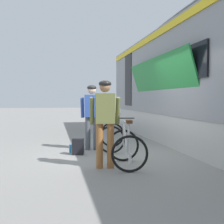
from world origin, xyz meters
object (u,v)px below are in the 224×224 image
object	(u,v)px
cyclist_far_in_olive	(105,116)
backpack_on_platform	(78,147)
water_bottle_near_the_bikes	(130,158)
cyclist_near_in_blue	(92,111)
bicycle_near_black	(112,135)
water_bottle_by_the_backpack	(70,149)
bicycle_far_silver	(126,147)

from	to	relation	value
cyclist_far_in_olive	backpack_on_platform	world-z (taller)	cyclist_far_in_olive
water_bottle_near_the_bikes	backpack_on_platform	bearing A→B (deg)	129.86
cyclist_near_in_blue	bicycle_near_black	size ratio (longest dim) A/B	1.48
cyclist_near_in_blue	water_bottle_by_the_backpack	xyz separation A→B (m)	(-0.60, -0.41, -0.94)
cyclist_near_in_blue	cyclist_far_in_olive	distance (m)	2.18
bicycle_near_black	backpack_on_platform	size ratio (longest dim) A/B	2.99
water_bottle_by_the_backpack	cyclist_far_in_olive	bearing A→B (deg)	-71.25
backpack_on_platform	water_bottle_near_the_bikes	size ratio (longest dim) A/B	1.83
cyclist_far_in_olive	water_bottle_near_the_bikes	size ratio (longest dim) A/B	8.08
cyclist_near_in_blue	cyclist_far_in_olive	xyz separation A→B (m)	(-0.00, -2.18, 0.00)
backpack_on_platform	water_bottle_by_the_backpack	world-z (taller)	backpack_on_platform
cyclist_near_in_blue	cyclist_far_in_olive	bearing A→B (deg)	-90.09
bicycle_far_silver	bicycle_near_black	bearing A→B (deg)	87.88
backpack_on_platform	cyclist_near_in_blue	bearing A→B (deg)	69.48
cyclist_far_in_olive	bicycle_far_silver	size ratio (longest dim) A/B	1.55
bicycle_near_black	bicycle_far_silver	distance (m)	2.00
cyclist_near_in_blue	bicycle_near_black	xyz separation A→B (m)	(0.52, -0.15, -0.65)
bicycle_far_silver	cyclist_near_in_blue	bearing A→B (deg)	101.69
cyclist_near_in_blue	water_bottle_by_the_backpack	bearing A→B (deg)	-145.88
cyclist_far_in_olive	water_bottle_near_the_bikes	bearing A→B (deg)	27.27
water_bottle_near_the_bikes	water_bottle_by_the_backpack	distance (m)	1.89
water_bottle_near_the_bikes	water_bottle_by_the_backpack	world-z (taller)	water_bottle_by_the_backpack
cyclist_near_in_blue	water_bottle_near_the_bikes	bearing A→B (deg)	-72.51
cyclist_near_in_blue	backpack_on_platform	size ratio (longest dim) A/B	4.40
cyclist_near_in_blue	backpack_on_platform	xyz separation A→B (m)	(-0.43, -0.66, -0.85)
water_bottle_by_the_backpack	bicycle_far_silver	bearing A→B (deg)	-58.84
bicycle_far_silver	water_bottle_by_the_backpack	size ratio (longest dim) A/B	5.09
bicycle_near_black	water_bottle_near_the_bikes	size ratio (longest dim) A/B	5.47
bicycle_far_silver	water_bottle_near_the_bikes	xyz separation A→B (m)	(0.15, 0.27, -0.29)
bicycle_near_black	water_bottle_by_the_backpack	xyz separation A→B (m)	(-1.12, -0.26, -0.29)
cyclist_near_in_blue	cyclist_far_in_olive	size ratio (longest dim) A/B	1.00
bicycle_near_black	bicycle_far_silver	world-z (taller)	same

